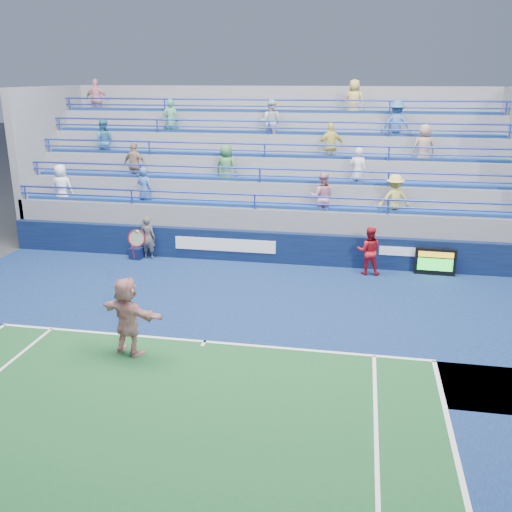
% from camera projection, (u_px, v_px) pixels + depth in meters
% --- Properties ---
extents(ground, '(120.00, 120.00, 0.00)m').
position_uv_depth(ground, '(205.00, 342.00, 14.04)').
color(ground, '#333538').
extents(sponsor_wall, '(18.00, 0.32, 1.10)m').
position_uv_depth(sponsor_wall, '(254.00, 246.00, 19.96)').
color(sponsor_wall, '#091133').
rests_on(sponsor_wall, ground).
extents(bleacher_stand, '(18.00, 5.61, 6.13)m').
position_uv_depth(bleacher_stand, '(271.00, 197.00, 23.19)').
color(bleacher_stand, slate).
rests_on(bleacher_stand, ground).
extents(serve_speed_board, '(1.31, 0.19, 0.90)m').
position_uv_depth(serve_speed_board, '(435.00, 262.00, 18.62)').
color(serve_speed_board, black).
rests_on(serve_speed_board, ground).
extents(judge_chair, '(0.47, 0.47, 0.73)m').
position_uv_depth(judge_chair, '(137.00, 252.00, 20.36)').
color(judge_chair, '#0B1338').
rests_on(judge_chair, ground).
extents(tennis_player, '(1.85, 1.12, 3.04)m').
position_uv_depth(tennis_player, '(128.00, 316.00, 13.21)').
color(tennis_player, silver).
rests_on(tennis_player, ground).
extents(line_judge, '(0.62, 0.46, 1.54)m').
position_uv_depth(line_judge, '(148.00, 238.00, 20.25)').
color(line_judge, '#15183A').
rests_on(line_judge, ground).
extents(ball_girl, '(0.79, 0.62, 1.61)m').
position_uv_depth(ball_girl, '(369.00, 251.00, 18.60)').
color(ball_girl, '#AC131D').
rests_on(ball_girl, ground).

